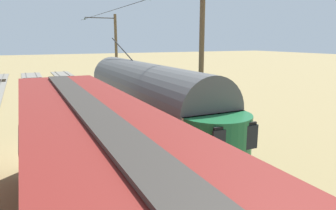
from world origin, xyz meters
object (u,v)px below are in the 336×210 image
at_px(switch_stand, 125,99).
at_px(catenary_pole_foreground, 115,53).
at_px(coach_far_siding, 89,174).
at_px(catenary_pole_mid_near, 200,64).
at_px(vintage_streetcar, 146,101).

bearing_deg(switch_stand, catenary_pole_foreground, -100.76).
relative_size(coach_far_siding, catenary_pole_mid_near, 1.64).
bearing_deg(vintage_streetcar, catenary_pole_mid_near, 164.44).
relative_size(coach_far_siding, catenary_pole_foreground, 1.64).
height_order(vintage_streetcar, switch_stand, vintage_streetcar).
bearing_deg(catenary_pole_mid_near, catenary_pole_foreground, -90.00).
relative_size(vintage_streetcar, switch_stand, 12.71).
distance_m(catenary_pole_mid_near, switch_stand, 10.09).
height_order(vintage_streetcar, coach_far_siding, vintage_streetcar).
relative_size(vintage_streetcar, catenary_pole_mid_near, 1.97).
relative_size(catenary_pole_foreground, catenary_pole_mid_near, 1.00).
xyz_separation_m(vintage_streetcar, catenary_pole_mid_near, (-2.88, 0.80, 1.92)).
bearing_deg(coach_far_siding, switch_stand, -110.65).
height_order(coach_far_siding, catenary_pole_foreground, catenary_pole_foreground).
bearing_deg(catenary_pole_foreground, catenary_pole_mid_near, 90.00).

